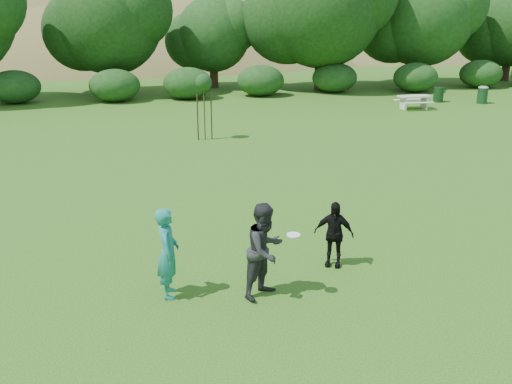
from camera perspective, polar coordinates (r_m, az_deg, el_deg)
ground at (r=12.08m, az=3.07°, el=-9.29°), size 120.00×120.00×0.00m
player_teal at (r=11.41m, az=-8.82°, el=-6.04°), size 0.51×0.72×1.86m
player_grey at (r=11.29m, az=0.93°, el=-5.85°), size 1.20×1.16×1.95m
player_black at (r=12.76m, az=7.78°, el=-4.19°), size 0.95×0.74×1.51m
trash_can_near at (r=37.02m, az=17.79°, el=9.26°), size 0.60×0.60×0.90m
frisbee at (r=11.07m, az=3.77°, el=-4.31°), size 0.27×0.27×0.04m
sapling at (r=24.82m, az=-5.26°, el=10.71°), size 0.70×0.70×2.85m
picnic_table at (r=34.00m, az=15.54°, el=8.86°), size 1.80×1.48×0.76m
trash_can_lidded at (r=37.31m, az=21.72°, el=9.05°), size 0.60×0.60×1.05m
hillside at (r=80.75m, az=-10.37°, el=5.18°), size 150.00×72.00×52.00m
tree_row at (r=39.51m, az=-3.51°, el=17.00°), size 53.92×10.38×9.62m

